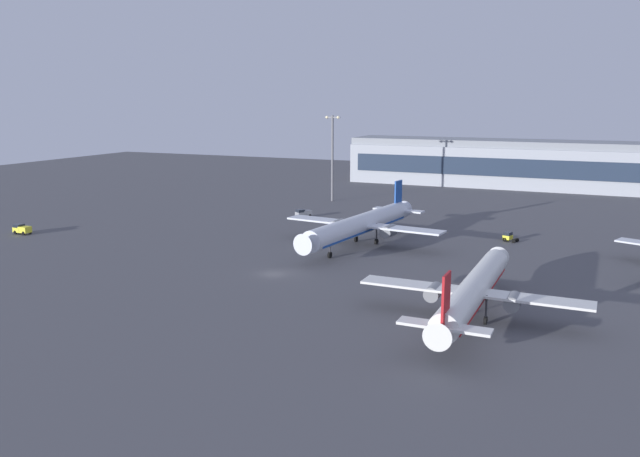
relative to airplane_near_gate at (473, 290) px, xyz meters
The scene contains 8 objects.
ground_plane 38.25m from the airplane_near_gate, 165.86° to the left, with size 416.00×416.00×0.00m, color #4C4C51.
terminal_building 148.28m from the airplane_near_gate, 87.27° to the left, with size 157.54×22.40×16.40m.
airplane_near_gate is the anchor object (origin of this frame).
airplane_terminal_side 48.43m from the airplane_near_gate, 129.11° to the left, with size 35.95×46.06×11.82m.
maintenance_van 83.45m from the airplane_near_gate, 131.93° to the left, with size 3.94×4.53×2.25m.
pushback_tug 54.05m from the airplane_near_gate, 92.62° to the left, with size 3.50×2.74×2.05m.
cargo_loader 107.29m from the airplane_near_gate, behind, with size 4.20×2.12×2.25m.
apron_light_west 109.55m from the airplane_near_gate, 123.22° to the left, with size 4.80×0.90×25.77m.
Camera 1 is at (52.43, -98.10, 30.40)m, focal length 36.34 mm.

